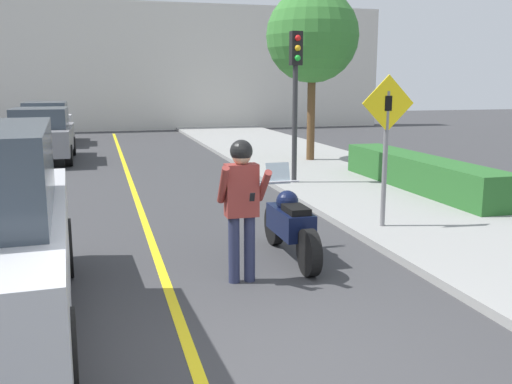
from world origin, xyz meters
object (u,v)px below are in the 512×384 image
at_px(traffic_light, 296,78).
at_px(parked_car_grey, 42,134).
at_px(person_biker, 242,195).
at_px(motorcycle, 290,224).
at_px(crossing_sign, 386,137).
at_px(parked_car_silver, 47,123).
at_px(street_tree, 312,36).

xyz_separation_m(traffic_light, parked_car_grey, (-6.17, 6.30, -1.70)).
height_order(person_biker, traffic_light, traffic_light).
height_order(motorcycle, crossing_sign, crossing_sign).
height_order(person_biker, parked_car_silver, person_biker).
distance_m(crossing_sign, street_tree, 8.51).
xyz_separation_m(person_biker, parked_car_silver, (-3.63, 17.79, -0.25)).
xyz_separation_m(crossing_sign, parked_car_grey, (-6.20, 10.66, -0.75)).
height_order(person_biker, crossing_sign, crossing_sign).
height_order(parked_car_grey, parked_car_silver, same).
distance_m(traffic_light, street_tree, 4.28).
bearing_deg(crossing_sign, parked_car_silver, 111.88).
relative_size(person_biker, parked_car_grey, 0.43).
xyz_separation_m(traffic_light, parked_car_silver, (-6.44, 11.75, -1.70)).
bearing_deg(parked_car_silver, motorcycle, -75.12).
bearing_deg(person_biker, street_tree, 64.61).
relative_size(crossing_sign, parked_car_grey, 0.59).
height_order(traffic_light, street_tree, street_tree).
bearing_deg(person_biker, parked_car_silver, 101.53).
xyz_separation_m(motorcycle, parked_car_grey, (-4.25, 11.58, 0.35)).
bearing_deg(traffic_light, person_biker, -114.92).
bearing_deg(traffic_light, crossing_sign, -89.58).
bearing_deg(parked_car_silver, traffic_light, -61.29).
distance_m(traffic_light, parked_car_grey, 8.98).
bearing_deg(parked_car_silver, street_tree, -44.42).
relative_size(person_biker, traffic_light, 0.51).
bearing_deg(crossing_sign, traffic_light, 90.42).
xyz_separation_m(motorcycle, street_tree, (3.72, 8.95, 3.29)).
relative_size(street_tree, parked_car_grey, 1.21).
distance_m(parked_car_grey, parked_car_silver, 5.46).
bearing_deg(parked_car_grey, person_biker, -74.77).
bearing_deg(traffic_light, motorcycle, -109.93).
bearing_deg(motorcycle, person_biker, -139.47).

